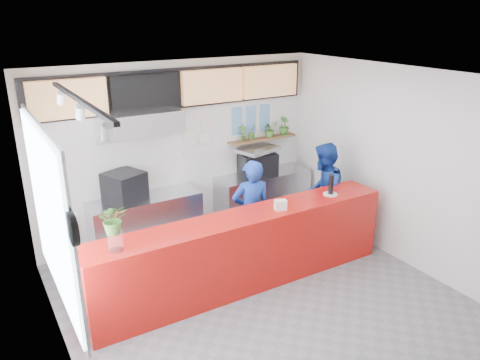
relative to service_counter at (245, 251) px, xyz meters
name	(u,v)px	position (x,y,z in m)	size (l,w,h in m)	color
floor	(260,298)	(0.00, -0.40, -0.55)	(5.00, 5.00, 0.00)	slate
ceiling	(264,78)	(0.00, -0.40, 2.45)	(5.00, 5.00, 0.00)	silver
wall_back	(181,150)	(0.00, 2.10, 0.95)	(5.00, 5.00, 0.00)	white
wall_left	(55,245)	(-2.50, -0.40, 0.95)	(5.00, 5.00, 0.00)	white
wall_right	(398,166)	(2.50, -0.40, 0.95)	(5.00, 5.00, 0.00)	white
service_counter	(245,251)	(0.00, 0.00, 0.00)	(4.50, 0.60, 1.10)	#AB110C
cream_band	(178,85)	(0.00, 2.09, 2.05)	(5.00, 0.02, 0.80)	beige
prep_bench	(146,223)	(-0.80, 1.80, -0.10)	(1.80, 0.60, 0.90)	#B2B5BA
panini_oven	(125,187)	(-1.11, 1.80, 0.59)	(0.53, 0.53, 0.48)	black
extraction_hood	(140,122)	(-0.80, 1.75, 1.60)	(1.20, 0.70, 0.35)	#B2B5BA
hood_lip	(141,135)	(-0.80, 1.75, 1.40)	(1.20, 0.70, 0.08)	#B2B5BA
right_bench	(263,196)	(1.50, 1.80, -0.10)	(1.80, 0.60, 0.90)	#B2B5BA
espresso_machine	(258,164)	(1.37, 1.80, 0.56)	(0.65, 0.46, 0.41)	black
espresso_tray	(258,149)	(1.37, 1.80, 0.83)	(0.72, 0.50, 0.07)	#AEB2B6
herb_shelf	(262,139)	(1.60, 2.00, 0.95)	(1.40, 0.18, 0.04)	brown
menu_board_far_left	(68,99)	(-1.75, 1.98, 2.00)	(1.10, 0.10, 0.55)	tan
menu_board_mid_left	(146,92)	(-0.59, 1.98, 2.00)	(1.10, 0.10, 0.55)	black
menu_board_mid_right	(212,86)	(0.57, 1.98, 2.00)	(1.10, 0.10, 0.55)	tan
menu_board_far_right	(270,81)	(1.73, 1.98, 2.00)	(1.10, 0.10, 0.55)	tan
soffit	(179,88)	(0.00, 2.06, 2.00)	(4.80, 0.04, 0.65)	black
window_pane	(50,216)	(-2.47, -0.10, 1.15)	(0.04, 2.20, 1.90)	silver
window_frame	(52,216)	(-2.45, -0.10, 1.15)	(0.03, 2.30, 2.00)	#B2B5BA
wall_clock_rim	(73,229)	(-2.46, -1.30, 1.50)	(0.30, 0.30, 0.05)	black
wall_clock_face	(76,228)	(-2.43, -1.30, 1.50)	(0.26, 0.26, 0.02)	white
track_rail	(79,100)	(-2.10, -0.40, 2.39)	(0.05, 2.40, 0.04)	black
dec_plate_a	(189,135)	(0.15, 2.07, 1.20)	(0.24, 0.24, 0.03)	silver
dec_plate_b	(205,138)	(0.45, 2.07, 1.10)	(0.24, 0.24, 0.03)	silver
dec_plate_c	(190,152)	(0.15, 2.07, 0.90)	(0.24, 0.24, 0.03)	silver
dec_plate_d	(207,124)	(0.50, 2.07, 1.35)	(0.24, 0.24, 0.03)	silver
photo_frame_a	(237,114)	(1.10, 2.08, 1.45)	(0.20, 0.02, 0.25)	#598CBF
photo_frame_b	(251,113)	(1.40, 2.08, 1.45)	(0.20, 0.02, 0.25)	#598CBF
photo_frame_c	(265,111)	(1.70, 2.08, 1.45)	(0.20, 0.02, 0.25)	#598CBF
photo_frame_d	(237,128)	(1.10, 2.08, 1.20)	(0.20, 0.02, 0.25)	#598CBF
photo_frame_e	(251,126)	(1.40, 2.08, 1.20)	(0.20, 0.02, 0.25)	#598CBF
photo_frame_f	(265,124)	(1.70, 2.08, 1.20)	(0.20, 0.02, 0.25)	#598CBF
staff_center	(251,212)	(0.44, 0.54, 0.28)	(0.61, 0.40, 1.67)	navy
staff_right	(323,194)	(1.84, 0.53, 0.31)	(0.84, 0.65, 1.72)	navy
herb_a	(243,133)	(1.18, 2.00, 1.12)	(0.16, 0.11, 0.30)	#376322
herb_b	(252,132)	(1.38, 2.00, 1.11)	(0.16, 0.13, 0.28)	#376322
herb_c	(270,129)	(1.76, 2.00, 1.12)	(0.28, 0.24, 0.31)	#376322
herb_d	(284,126)	(2.09, 2.00, 1.14)	(0.19, 0.17, 0.34)	#376322
glass_vase	(115,242)	(-1.81, -0.07, 0.66)	(0.18, 0.18, 0.22)	silver
basil_vase	(113,219)	(-1.81, -0.07, 0.95)	(0.32, 0.28, 0.36)	#376322
napkin_holder	(281,205)	(0.53, -0.10, 0.62)	(0.16, 0.10, 0.14)	white
white_plate	(330,194)	(1.51, -0.02, 0.56)	(0.22, 0.22, 0.02)	white
pepper_mill	(331,184)	(1.51, -0.02, 0.72)	(0.08, 0.08, 0.30)	black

